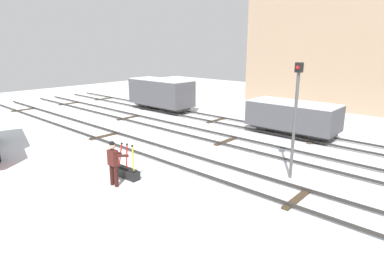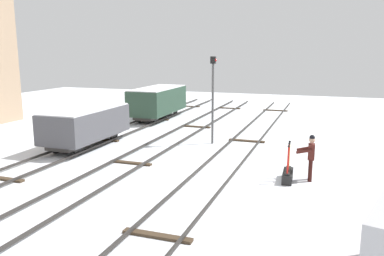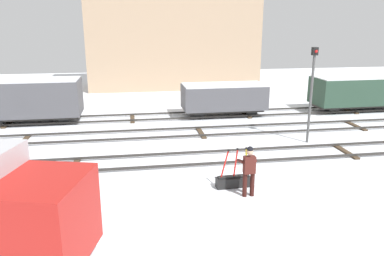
# 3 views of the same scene
# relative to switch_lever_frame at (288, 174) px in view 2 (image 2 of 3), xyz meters

# --- Properties ---
(ground_plane) EXTENTS (60.00, 60.00, 0.00)m
(ground_plane) POSITION_rel_switch_lever_frame_xyz_m (0.06, 2.75, -0.25)
(ground_plane) COLOR silver
(track_main_line) EXTENTS (44.00, 1.94, 0.18)m
(track_main_line) POSITION_rel_switch_lever_frame_xyz_m (0.06, 2.75, -0.13)
(track_main_line) COLOR #2D2B28
(track_main_line) RESTS_ON ground_plane
(track_siding_near) EXTENTS (44.00, 1.94, 0.18)m
(track_siding_near) POSITION_rel_switch_lever_frame_xyz_m (0.06, 6.65, -0.14)
(track_siding_near) COLOR #2D2B28
(track_siding_near) RESTS_ON ground_plane
(track_siding_far) EXTENTS (44.00, 1.94, 0.18)m
(track_siding_far) POSITION_rel_switch_lever_frame_xyz_m (0.06, 10.25, -0.14)
(track_siding_far) COLOR #2D2B28
(track_siding_far) RESTS_ON ground_plane
(switch_lever_frame) EXTENTS (1.25, 0.41, 1.45)m
(switch_lever_frame) POSITION_rel_switch_lever_frame_xyz_m (0.00, 0.00, 0.00)
(switch_lever_frame) COLOR black
(switch_lever_frame) RESTS_ON ground_plane
(rail_worker) EXTENTS (0.55, 0.69, 1.76)m
(rail_worker) POSITION_rel_switch_lever_frame_xyz_m (0.30, -0.76, 0.74)
(rail_worker) COLOR #351511
(rail_worker) RESTS_ON ground_plane
(signal_post) EXTENTS (0.24, 0.32, 4.53)m
(signal_post) POSITION_rel_switch_lever_frame_xyz_m (4.88, 4.38, 2.48)
(signal_post) COLOR #4C4C4C
(signal_post) RESTS_ON ground_plane
(freight_car_near_switch) EXTENTS (5.07, 2.26, 1.98)m
(freight_car_near_switch) POSITION_rel_switch_lever_frame_xyz_m (2.13, 10.25, 0.92)
(freight_car_near_switch) COLOR #2D2B28
(freight_car_near_switch) RESTS_ON ground_plane
(freight_car_mid_siding) EXTENTS (5.74, 2.38, 2.25)m
(freight_car_mid_siding) POSITION_rel_switch_lever_frame_xyz_m (11.01, 10.25, 1.06)
(freight_car_mid_siding) COLOR #2D2B28
(freight_car_mid_siding) RESTS_ON ground_plane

